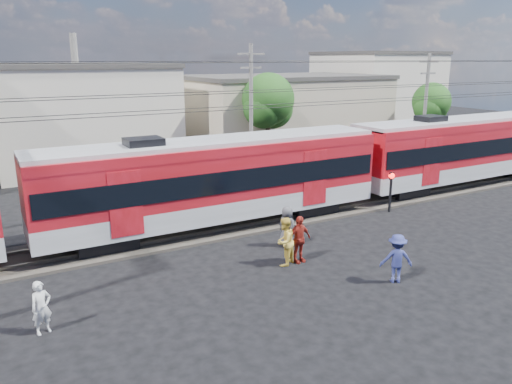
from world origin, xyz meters
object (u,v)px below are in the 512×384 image
pedestrian_c (397,258)px  crossing_signal (391,184)px  pedestrian_a (41,308)px  commuter_train (219,178)px  car_silver (437,157)px

pedestrian_c → crossing_signal: (5.75, 6.29, 0.57)m
pedestrian_a → crossing_signal: bearing=-5.4°
commuter_train → pedestrian_c: commuter_train is taller
crossing_signal → commuter_train: bearing=166.7°
pedestrian_a → crossing_signal: crossing_signal is taller
pedestrian_a → crossing_signal: size_ratio=0.76×
car_silver → crossing_signal: crossing_signal is taller
pedestrian_c → pedestrian_a: bearing=16.4°
commuter_train → pedestrian_c: (2.88, -8.33, -1.52)m
car_silver → pedestrian_c: bearing=117.2°
pedestrian_c → crossing_signal: size_ratio=0.84×
car_silver → crossing_signal: bearing=110.7°
pedestrian_a → commuter_train: bearing=16.9°
pedestrian_c → car_silver: (16.71, 12.93, -0.21)m
commuter_train → car_silver: 20.20m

